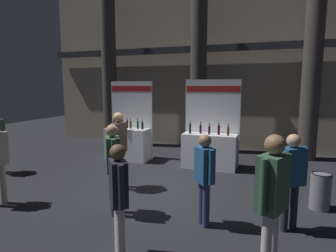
# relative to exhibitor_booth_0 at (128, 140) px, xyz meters

# --- Properties ---
(ground_plane) EXTENTS (26.68, 26.68, 0.00)m
(ground_plane) POSITION_rel_exhibitor_booth_0_xyz_m (1.84, -2.22, -0.63)
(ground_plane) COLOR black
(hall_colonnade) EXTENTS (13.34, 1.36, 6.88)m
(hall_colonnade) POSITION_rel_exhibitor_booth_0_xyz_m (1.84, 2.73, 2.75)
(hall_colonnade) COLOR tan
(hall_colonnade) RESTS_ON ground_plane
(exhibitor_booth_0) EXTENTS (1.47, 0.71, 2.54)m
(exhibitor_booth_0) POSITION_rel_exhibitor_booth_0_xyz_m (0.00, 0.00, 0.00)
(exhibitor_booth_0) COLOR white
(exhibitor_booth_0) RESTS_ON ground_plane
(exhibitor_booth_1) EXTENTS (1.63, 0.66, 2.58)m
(exhibitor_booth_1) POSITION_rel_exhibitor_booth_0_xyz_m (2.69, -0.05, -0.00)
(exhibitor_booth_1) COLOR white
(exhibitor_booth_1) RESTS_ON ground_plane
(trash_bin) EXTENTS (0.38, 0.38, 0.72)m
(trash_bin) POSITION_rel_exhibitor_booth_0_xyz_m (5.27, -2.11, -0.27)
(trash_bin) COLOR slate
(trash_bin) RESTS_ON ground_plane
(visitor_1) EXTENTS (0.39, 0.40, 1.58)m
(visitor_1) POSITION_rel_exhibitor_booth_0_xyz_m (3.26, -3.50, 0.29)
(visitor_1) COLOR navy
(visitor_1) RESTS_ON ground_plane
(visitor_2) EXTENTS (0.41, 0.53, 1.82)m
(visitor_2) POSITION_rel_exhibitor_booth_0_xyz_m (4.31, -4.54, 0.47)
(visitor_2) COLOR silver
(visitor_2) RESTS_ON ground_plane
(visitor_3) EXTENTS (0.39, 0.43, 1.62)m
(visitor_3) POSITION_rel_exhibitor_booth_0_xyz_m (2.36, -4.81, 0.31)
(visitor_3) COLOR silver
(visitor_3) RESTS_ON ground_plane
(visitor_4) EXTENTS (0.47, 0.45, 1.62)m
(visitor_4) POSITION_rel_exhibitor_booth_0_xyz_m (4.63, -3.20, 0.34)
(visitor_4) COLOR #23232D
(visitor_4) RESTS_ON ground_plane
(visitor_5) EXTENTS (0.41, 0.47, 1.70)m
(visitor_5) POSITION_rel_exhibitor_booth_0_xyz_m (1.59, -3.65, 0.38)
(visitor_5) COLOR #23232D
(visitor_5) RESTS_ON ground_plane
(visitor_7) EXTENTS (0.24, 0.57, 1.79)m
(visitor_7) POSITION_rel_exhibitor_booth_0_xyz_m (1.02, -2.41, 0.44)
(visitor_7) COLOR navy
(visitor_7) RESTS_ON ground_plane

